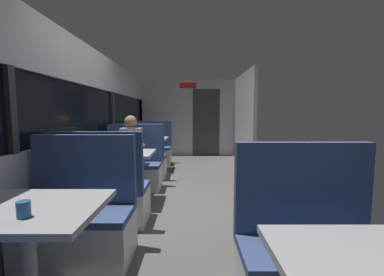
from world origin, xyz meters
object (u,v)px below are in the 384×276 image
at_px(dining_table_far_window, 147,142).
at_px(bench_far_window_facing_end, 141,162).
at_px(bench_near_window_facing_entry, 79,222).
at_px(bench_mid_window_facing_end, 106,196).
at_px(dining_table_near_window, 25,222).
at_px(coffee_cup_primary, 23,209).
at_px(bench_mid_window_facing_entry, 133,170).
at_px(bench_front_aisle_facing_entry, 310,261).
at_px(seated_passenger, 132,158).
at_px(bench_far_window_facing_entry, 152,151).
at_px(dining_table_mid_window, 121,159).

xyz_separation_m(dining_table_far_window, bench_far_window_facing_end, (0.00, -0.70, -0.31)).
height_order(bench_near_window_facing_entry, bench_mid_window_facing_end, same).
bearing_deg(dining_table_near_window, coffee_cup_primary, -57.38).
relative_size(dining_table_far_window, bench_far_window_facing_end, 0.82).
xyz_separation_m(bench_mid_window_facing_entry, bench_front_aisle_facing_entry, (1.79, -2.71, 0.00)).
xyz_separation_m(bench_front_aisle_facing_entry, seated_passenger, (-1.79, 2.64, 0.21)).
height_order(bench_far_window_facing_entry, coffee_cup_primary, bench_far_window_facing_entry).
bearing_deg(bench_front_aisle_facing_entry, bench_far_window_facing_end, 117.61).
relative_size(bench_near_window_facing_entry, bench_mid_window_facing_entry, 1.00).
bearing_deg(bench_mid_window_facing_entry, bench_mid_window_facing_end, -90.00).
bearing_deg(bench_mid_window_facing_entry, seated_passenger, -90.00).
distance_m(dining_table_mid_window, dining_table_far_window, 2.11).
relative_size(bench_mid_window_facing_entry, bench_far_window_facing_end, 1.00).
height_order(dining_table_near_window, bench_mid_window_facing_entry, bench_mid_window_facing_entry).
bearing_deg(dining_table_far_window, bench_front_aisle_facing_entry, -66.53).
relative_size(dining_table_near_window, bench_far_window_facing_end, 0.82).
distance_m(bench_mid_window_facing_end, bench_far_window_facing_entry, 3.51).
distance_m(dining_table_near_window, bench_far_window_facing_entry, 4.93).
bearing_deg(dining_table_near_window, bench_front_aisle_facing_entry, 3.18).
distance_m(dining_table_near_window, bench_far_window_facing_end, 3.54).
bearing_deg(seated_passenger, bench_front_aisle_facing_entry, -55.84).
distance_m(dining_table_far_window, seated_passenger, 1.49).
height_order(dining_table_far_window, bench_far_window_facing_end, bench_far_window_facing_end).
relative_size(bench_near_window_facing_entry, bench_front_aisle_facing_entry, 1.00).
height_order(dining_table_mid_window, bench_far_window_facing_entry, bench_far_window_facing_entry).
bearing_deg(dining_table_mid_window, seated_passenger, 90.00).
relative_size(bench_near_window_facing_entry, dining_table_far_window, 1.22).
height_order(bench_near_window_facing_entry, bench_mid_window_facing_entry, same).
relative_size(dining_table_mid_window, seated_passenger, 0.71).
height_order(bench_mid_window_facing_end, bench_far_window_facing_entry, same).
height_order(dining_table_mid_window, coffee_cup_primary, coffee_cup_primary).
bearing_deg(seated_passenger, dining_table_far_window, 90.00).
relative_size(bench_mid_window_facing_end, bench_far_window_facing_entry, 1.00).
bearing_deg(bench_far_window_facing_entry, bench_near_window_facing_entry, -90.00).
relative_size(dining_table_mid_window, coffee_cup_primary, 10.00).
bearing_deg(coffee_cup_primary, bench_far_window_facing_end, 91.60).
xyz_separation_m(dining_table_near_window, bench_front_aisle_facing_entry, (1.79, 0.10, -0.31)).
height_order(bench_near_window_facing_entry, seated_passenger, seated_passenger).
relative_size(bench_far_window_facing_entry, coffee_cup_primary, 12.22).
bearing_deg(bench_far_window_facing_end, dining_table_far_window, 90.00).
xyz_separation_m(bench_mid_window_facing_end, bench_far_window_facing_entry, (0.00, 3.51, 0.00)).
height_order(bench_mid_window_facing_entry, seated_passenger, seated_passenger).
relative_size(dining_table_near_window, bench_near_window_facing_entry, 0.82).
distance_m(bench_mid_window_facing_entry, bench_far_window_facing_end, 0.71).
bearing_deg(bench_near_window_facing_entry, bench_far_window_facing_entry, 90.00).
relative_size(bench_far_window_facing_end, bench_far_window_facing_entry, 1.00).
distance_m(bench_far_window_facing_end, seated_passenger, 0.81).
bearing_deg(bench_mid_window_facing_end, bench_mid_window_facing_entry, 90.00).
relative_size(dining_table_mid_window, bench_far_window_facing_end, 0.82).
bearing_deg(bench_front_aisle_facing_entry, bench_far_window_facing_entry, 110.37).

